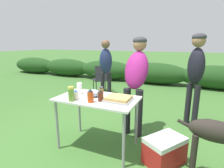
# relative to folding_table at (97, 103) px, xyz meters

# --- Properties ---
(ground_plane) EXTENTS (60.00, 60.00, 0.00)m
(ground_plane) POSITION_rel_folding_table_xyz_m (0.00, 0.00, -0.66)
(ground_plane) COLOR #3D6B2D
(shrub_hedge) EXTENTS (14.40, 0.90, 0.77)m
(shrub_hedge) POSITION_rel_folding_table_xyz_m (-0.00, 4.46, -0.28)
(shrub_hedge) COLOR #1E4219
(shrub_hedge) RESTS_ON ground
(folding_table) EXTENTS (1.10, 0.64, 0.74)m
(folding_table) POSITION_rel_folding_table_xyz_m (0.00, 0.00, 0.00)
(folding_table) COLOR silver
(folding_table) RESTS_ON ground
(food_tray) EXTENTS (0.34, 0.30, 0.06)m
(food_tray) POSITION_rel_folding_table_xyz_m (0.31, 0.01, 0.10)
(food_tray) COLOR #9E9EA3
(food_tray) RESTS_ON folding_table
(plate_stack) EXTENTS (0.21, 0.21, 0.04)m
(plate_stack) POSITION_rel_folding_table_xyz_m (-0.38, 0.05, 0.10)
(plate_stack) COLOR white
(plate_stack) RESTS_ON folding_table
(mixing_bowl) EXTENTS (0.19, 0.19, 0.10)m
(mixing_bowl) POSITION_rel_folding_table_xyz_m (-0.08, 0.03, 0.13)
(mixing_bowl) COLOR #99B2CC
(mixing_bowl) RESTS_ON folding_table
(paper_cup_stack) EXTENTS (0.08, 0.08, 0.12)m
(paper_cup_stack) POSITION_rel_folding_table_xyz_m (-0.43, 0.22, 0.14)
(paper_cup_stack) COLOR white
(paper_cup_stack) RESTS_ON folding_table
(bbq_sauce_bottle) EXTENTS (0.07, 0.07, 0.15)m
(bbq_sauce_bottle) POSITION_rel_folding_table_xyz_m (0.11, -0.11, 0.15)
(bbq_sauce_bottle) COLOR #562314
(bbq_sauce_bottle) RESTS_ON folding_table
(hot_sauce_bottle) EXTENTS (0.08, 0.08, 0.17)m
(hot_sauce_bottle) POSITION_rel_folding_table_xyz_m (0.01, -0.19, 0.16)
(hot_sauce_bottle) COLOR #CC4214
(hot_sauce_bottle) RESTS_ON folding_table
(relish_jar) EXTENTS (0.08, 0.08, 0.19)m
(relish_jar) POSITION_rel_folding_table_xyz_m (-0.24, -0.25, 0.17)
(relish_jar) COLOR olive
(relish_jar) RESTS_ON folding_table
(mayo_bottle) EXTENTS (0.08, 0.08, 0.13)m
(mayo_bottle) POSITION_rel_folding_table_xyz_m (-0.23, -0.17, 0.14)
(mayo_bottle) COLOR silver
(mayo_bottle) RESTS_ON folding_table
(spice_jar) EXTENTS (0.06, 0.06, 0.16)m
(spice_jar) POSITION_rel_folding_table_xyz_m (0.06, 0.01, 0.15)
(spice_jar) COLOR #B2893D
(spice_jar) RESTS_ON folding_table
(standing_person_in_red_jacket) EXTENTS (0.40, 0.51, 1.57)m
(standing_person_in_red_jacket) POSITION_rel_folding_table_xyz_m (0.36, 0.64, 0.31)
(standing_person_in_red_jacket) COLOR black
(standing_person_in_red_jacket) RESTS_ON ground
(standing_person_with_beanie) EXTENTS (0.38, 0.38, 1.63)m
(standing_person_with_beanie) POSITION_rel_folding_table_xyz_m (1.22, 1.26, 0.38)
(standing_person_with_beanie) COLOR black
(standing_person_with_beanie) RESTS_ON ground
(standing_person_in_gray_fleece) EXTENTS (0.36, 0.30, 1.55)m
(standing_person_in_gray_fleece) POSITION_rel_folding_table_xyz_m (-0.75, 1.83, 0.28)
(standing_person_in_gray_fleece) COLOR black
(standing_person_in_gray_fleece) RESTS_ON ground
(dog) EXTENTS (0.81, 0.28, 0.77)m
(dog) POSITION_rel_folding_table_xyz_m (1.46, -0.11, -0.12)
(dog) COLOR #28231E
(dog) RESTS_ON ground
(camp_chair_green_behind_table) EXTENTS (0.74, 0.75, 0.83)m
(camp_chair_green_behind_table) POSITION_rel_folding_table_xyz_m (-1.23, 2.56, -0.20)
(camp_chair_green_behind_table) COLOR #232328
(camp_chair_green_behind_table) RESTS_ON ground
(cooler_box) EXTENTS (0.53, 0.58, 0.34)m
(cooler_box) POSITION_rel_folding_table_xyz_m (0.93, 0.02, -0.49)
(cooler_box) COLOR #B21E1E
(cooler_box) RESTS_ON ground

